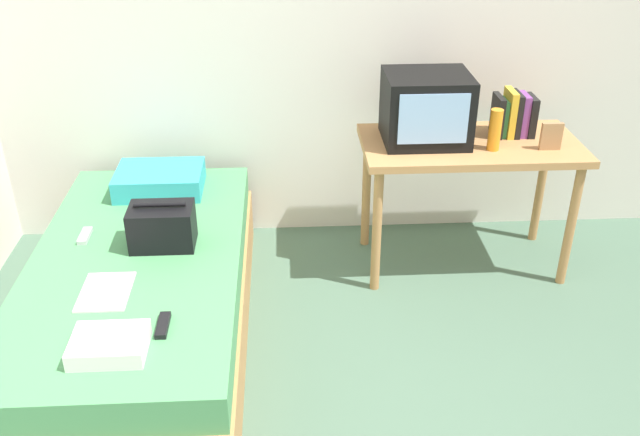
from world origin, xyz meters
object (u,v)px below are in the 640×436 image
(tv, at_px, (426,108))
(water_bottle, at_px, (495,130))
(remote_dark, at_px, (163,325))
(book_row, at_px, (514,115))
(picture_frame, at_px, (551,136))
(bed, at_px, (141,298))
(magazine, at_px, (106,292))
(remote_silver, at_px, (85,236))
(desk, at_px, (469,158))
(handbag, at_px, (162,226))
(folded_towel, at_px, (109,345))
(pillow, at_px, (160,180))

(tv, xyz_separation_m, water_bottle, (0.33, -0.15, -0.07))
(tv, height_order, remote_dark, tv)
(book_row, distance_m, picture_frame, 0.26)
(bed, xyz_separation_m, remote_dark, (0.21, -0.55, 0.25))
(remote_dark, bearing_deg, magazine, 137.25)
(tv, height_order, remote_silver, tv)
(water_bottle, height_order, book_row, book_row)
(tv, height_order, magazine, tv)
(desk, xyz_separation_m, picture_frame, (0.38, -0.13, 0.17))
(water_bottle, xyz_separation_m, handbag, (-1.66, -0.39, -0.30))
(bed, bearing_deg, tv, 23.56)
(handbag, bearing_deg, folded_towel, -96.64)
(pillow, bearing_deg, magazine, -95.38)
(water_bottle, bearing_deg, magazine, -157.26)
(remote_dark, distance_m, remote_silver, 0.88)
(folded_towel, bearing_deg, pillow, 90.39)
(water_bottle, bearing_deg, tv, 156.32)
(book_row, xyz_separation_m, pillow, (-1.92, 0.01, -0.34))
(remote_dark, height_order, remote_silver, same)
(book_row, bearing_deg, remote_dark, -144.49)
(tv, height_order, handbag, tv)
(handbag, bearing_deg, remote_dark, -82.46)
(pillow, bearing_deg, picture_frame, -6.21)
(tv, bearing_deg, remote_dark, -136.44)
(desk, relative_size, picture_frame, 8.03)
(water_bottle, bearing_deg, remote_silver, -171.65)
(picture_frame, bearing_deg, desk, 161.44)
(water_bottle, distance_m, remote_dark, 1.93)
(picture_frame, height_order, pillow, picture_frame)
(desk, bearing_deg, remote_dark, -142.41)
(desk, xyz_separation_m, remote_dark, (-1.49, -1.15, -0.18))
(magazine, distance_m, remote_dark, 0.38)
(handbag, bearing_deg, pillow, 99.63)
(picture_frame, height_order, remote_dark, picture_frame)
(pillow, distance_m, magazine, 0.99)
(bed, height_order, magazine, magazine)
(bed, relative_size, magazine, 6.90)
(book_row, relative_size, folded_towel, 0.89)
(tv, xyz_separation_m, handbag, (-1.33, -0.54, -0.37))
(handbag, xyz_separation_m, folded_towel, (-0.09, -0.79, -0.07))
(pillow, distance_m, folded_towel, 1.39)
(water_bottle, xyz_separation_m, pillow, (-1.76, 0.21, -0.34))
(remote_silver, relative_size, folded_towel, 0.51)
(desk, distance_m, tv, 0.37)
(handbag, bearing_deg, remote_silver, 167.49)
(desk, distance_m, picture_frame, 0.43)
(magazine, bearing_deg, desk, 26.66)
(book_row, distance_m, remote_dark, 2.17)
(pillow, bearing_deg, remote_silver, -119.82)
(book_row, bearing_deg, magazine, -154.08)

